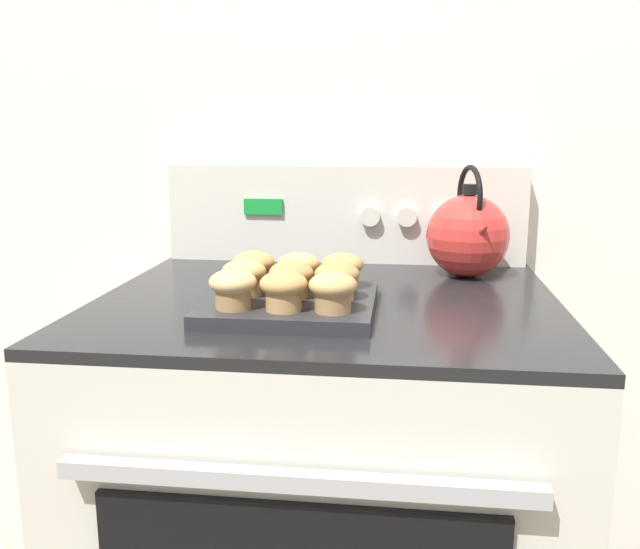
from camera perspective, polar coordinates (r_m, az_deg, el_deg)
name	(u,v)px	position (r m, az deg, el deg)	size (l,w,h in m)	color
wall_back	(347,121)	(1.52, 2.32, 12.76)	(8.00, 0.05, 2.40)	white
stove_range	(327,527)	(1.36, 0.63, -20.47)	(0.79, 0.73, 0.90)	silver
control_panel	(345,214)	(1.48, 2.15, 5.14)	(0.77, 0.07, 0.21)	silver
muffin_pan	(291,304)	(1.08, -2.47, -2.50)	(0.27, 0.27, 0.02)	#28282D
muffin_r0_c0	(233,287)	(1.01, -7.34, -1.07)	(0.07, 0.07, 0.06)	#A37A4C
muffin_r0_c1	(284,289)	(1.00, -3.08, -1.22)	(0.07, 0.07, 0.06)	tan
muffin_r0_c2	(333,290)	(0.99, 1.09, -1.33)	(0.07, 0.07, 0.06)	#A37A4C
muffin_r1_c0	(244,276)	(1.09, -6.41, -0.12)	(0.07, 0.07, 0.06)	tan
muffin_r1_c1	(291,278)	(1.07, -2.44, -0.28)	(0.07, 0.07, 0.06)	#A37A4C
muffin_r1_c2	(337,279)	(1.06, 1.44, -0.38)	(0.07, 0.07, 0.06)	tan
muffin_r2_c0	(254,267)	(1.16, -5.59, 0.67)	(0.07, 0.07, 0.06)	olive
muffin_r2_c1	(299,268)	(1.14, -1.82, 0.53)	(0.07, 0.07, 0.06)	tan
muffin_r2_c2	(342,269)	(1.14, 1.90, 0.47)	(0.07, 0.07, 0.06)	tan
tea_kettle	(468,234)	(1.35, 12.35, 3.32)	(0.16, 0.19, 0.22)	red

